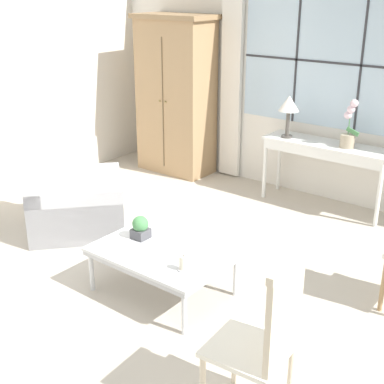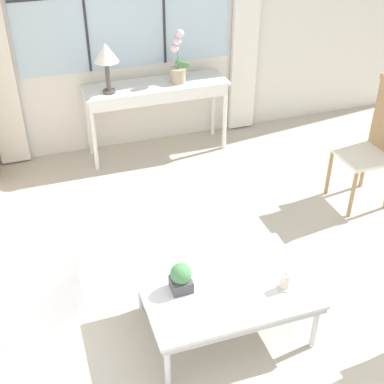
# 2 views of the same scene
# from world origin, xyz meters

# --- Properties ---
(ground_plane) EXTENTS (14.00, 14.00, 0.00)m
(ground_plane) POSITION_xyz_m (0.00, 0.00, 0.00)
(ground_plane) COLOR #BCB2A3
(wall_back_windowed) EXTENTS (7.20, 0.14, 2.80)m
(wall_back_windowed) POSITION_xyz_m (0.00, 3.02, 1.40)
(wall_back_windowed) COLOR silver
(wall_back_windowed) RESTS_ON ground_plane
(console_table) EXTENTS (1.45, 0.42, 0.75)m
(console_table) POSITION_xyz_m (0.21, 2.73, 0.67)
(console_table) COLOR white
(console_table) RESTS_ON ground_plane
(table_lamp) EXTENTS (0.24, 0.24, 0.48)m
(table_lamp) POSITION_xyz_m (-0.27, 2.67, 1.13)
(table_lamp) COLOR #4C4742
(table_lamp) RESTS_ON console_table
(potted_orchid) EXTENTS (0.20, 0.16, 0.53)m
(potted_orchid) POSITION_xyz_m (0.43, 2.71, 0.95)
(potted_orchid) COLOR tan
(potted_orchid) RESTS_ON console_table
(side_chair_wooden) EXTENTS (0.45, 0.45, 1.14)m
(side_chair_wooden) POSITION_xyz_m (1.79, 1.24, 0.63)
(side_chair_wooden) COLOR white
(side_chair_wooden) RESTS_ON ground_plane
(coffee_table) EXTENTS (1.09, 0.77, 0.40)m
(coffee_table) POSITION_xyz_m (-0.02, 0.19, 0.36)
(coffee_table) COLOR silver
(coffee_table) RESTS_ON ground_plane
(potted_plant_small) EXTENTS (0.14, 0.14, 0.20)m
(potted_plant_small) POSITION_xyz_m (-0.31, 0.24, 0.50)
(potted_plant_small) COLOR #4C4C51
(potted_plant_small) RESTS_ON coffee_table
(pillar_candle) EXTENTS (0.09, 0.09, 0.13)m
(pillar_candle) POSITION_xyz_m (0.32, 0.04, 0.45)
(pillar_candle) COLOR silver
(pillar_candle) RESTS_ON coffee_table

